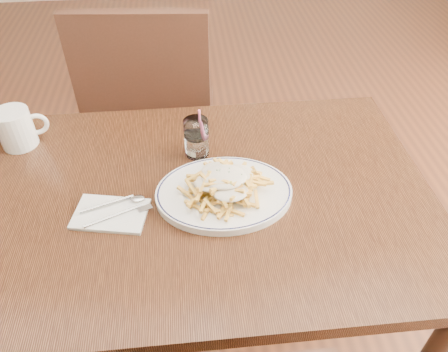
{
  "coord_description": "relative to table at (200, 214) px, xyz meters",
  "views": [
    {
      "loc": [
        -0.01,
        -0.8,
        1.53
      ],
      "look_at": [
        0.06,
        -0.02,
        0.82
      ],
      "focal_mm": 35.0,
      "sensor_mm": 36.0,
      "label": 1
    }
  ],
  "objects": [
    {
      "name": "cutlery",
      "position": [
        -0.22,
        -0.05,
        0.09
      ],
      "size": [
        0.18,
        0.13,
        0.01
      ],
      "color": "silver",
      "rests_on": "napkin"
    },
    {
      "name": "table",
      "position": [
        0.0,
        0.0,
        0.0
      ],
      "size": [
        1.2,
        0.8,
        0.75
      ],
      "color": "black",
      "rests_on": "ground"
    },
    {
      "name": "floor",
      "position": [
        0.0,
        0.0,
        -0.67
      ],
      "size": [
        7.0,
        7.0,
        0.0
      ],
      "primitive_type": "plane",
      "color": "black",
      "rests_on": "ground"
    },
    {
      "name": "napkin",
      "position": [
        -0.22,
        -0.06,
        0.08
      ],
      "size": [
        0.19,
        0.15,
        0.01
      ],
      "primitive_type": "cube",
      "rotation": [
        0.0,
        0.0,
        -0.2
      ],
      "color": "white",
      "rests_on": "table"
    },
    {
      "name": "fries_plate",
      "position": [
        0.06,
        -0.02,
        0.09
      ],
      "size": [
        0.4,
        0.36,
        0.02
      ],
      "color": "white",
      "rests_on": "table"
    },
    {
      "name": "chair_far",
      "position": [
        -0.15,
        0.66,
        -0.1
      ],
      "size": [
        0.5,
        0.5,
        1.01
      ],
      "color": "black",
      "rests_on": "ground"
    },
    {
      "name": "water_glass",
      "position": [
        0.01,
        0.16,
        0.13
      ],
      "size": [
        0.07,
        0.07,
        0.15
      ],
      "color": "white",
      "rests_on": "table"
    },
    {
      "name": "coffee_mug",
      "position": [
        -0.5,
        0.25,
        0.13
      ],
      "size": [
        0.14,
        0.1,
        0.11
      ],
      "color": "white",
      "rests_on": "table"
    },
    {
      "name": "loaded_fries",
      "position": [
        0.06,
        -0.02,
        0.13
      ],
      "size": [
        0.23,
        0.2,
        0.06
      ],
      "color": "gold",
      "rests_on": "fries_plate"
    }
  ]
}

